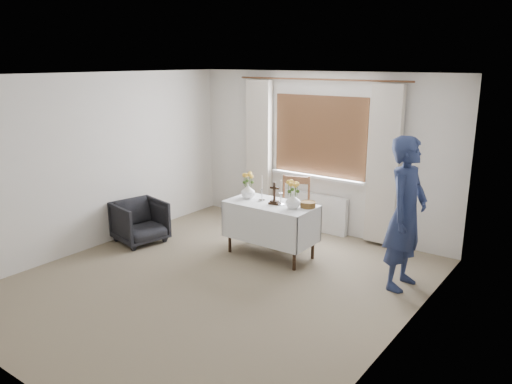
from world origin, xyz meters
TOP-DOWN VIEW (x-y plane):
  - ground at (0.00, 0.00)m, footprint 5.00×5.00m
  - altar_table at (0.03, 1.11)m, footprint 1.24×0.64m
  - wooden_chair at (0.00, 1.73)m, footprint 0.57×0.57m
  - armchair at (-1.85, 0.39)m, footprint 0.82×0.81m
  - person at (1.86, 1.24)m, footprint 0.47×0.69m
  - radiator at (0.00, 2.42)m, footprint 1.10×0.10m
  - wooden_cross at (0.10, 1.10)m, footprint 0.16×0.12m
  - candlestick_left at (-0.14, 1.14)m, footprint 0.11×0.11m
  - candlestick_right at (0.18, 1.12)m, footprint 0.12×0.12m
  - flower_vase_left at (-0.38, 1.13)m, footprint 0.24×0.24m
  - flower_vase_right at (0.40, 1.08)m, footprint 0.23×0.23m
  - wicker_basket at (0.54, 1.24)m, footprint 0.24×0.24m

SIDE VIEW (x-z plane):
  - ground at x=0.00m, z-range 0.00..0.00m
  - radiator at x=0.00m, z-range 0.00..0.60m
  - armchair at x=-1.85m, z-range 0.00..0.63m
  - altar_table at x=0.03m, z-range 0.00..0.76m
  - wooden_chair at x=0.00m, z-range 0.00..0.99m
  - wicker_basket at x=0.54m, z-range 0.76..0.84m
  - flower_vase_left at x=-0.38m, z-range 0.76..0.97m
  - flower_vase_right at x=0.40m, z-range 0.76..0.97m
  - wooden_cross at x=0.10m, z-range 0.76..1.07m
  - person at x=1.86m, z-range 0.00..1.83m
  - candlestick_right at x=0.18m, z-range 0.76..1.11m
  - candlestick_left at x=-0.14m, z-range 0.76..1.12m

